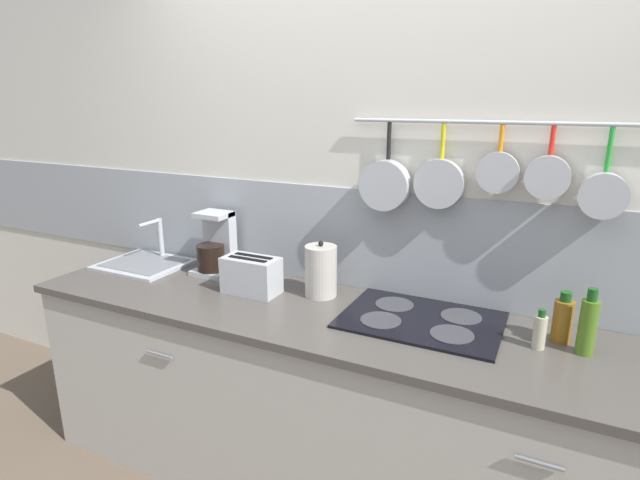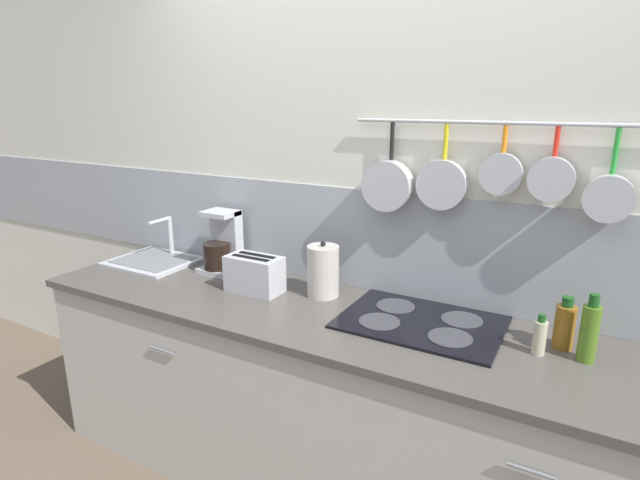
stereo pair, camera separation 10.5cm
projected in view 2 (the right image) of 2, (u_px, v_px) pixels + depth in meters
wall_back at (388, 212)px, 2.26m from camera, size 7.20×0.15×2.60m
cabinet_base at (349, 417)px, 2.18m from camera, size 3.02×0.65×0.86m
countertop at (350, 323)px, 2.06m from camera, size 3.06×0.67×0.03m
sink_basin at (154, 259)px, 2.75m from camera, size 0.44×0.37×0.23m
coffee_maker at (222, 246)px, 2.60m from camera, size 0.19×0.19×0.32m
toaster at (254, 274)px, 2.32m from camera, size 0.28×0.14×0.17m
kettle at (323, 271)px, 2.26m from camera, size 0.15×0.15×0.26m
cooktop at (421, 322)px, 2.00m from camera, size 0.63×0.45×0.01m
bottle_cooking_wine at (540, 337)px, 1.75m from camera, size 0.05×0.05×0.15m
bottle_sesame_oil at (565, 325)px, 1.79m from camera, size 0.07×0.07×0.20m
bottle_dish_soap at (589, 332)px, 1.69m from camera, size 0.06×0.06×0.25m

